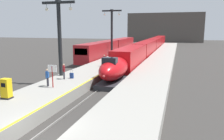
{
  "coord_description": "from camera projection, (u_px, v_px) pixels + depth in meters",
  "views": [
    {
      "loc": [
        7.22,
        -10.19,
        6.46
      ],
      "look_at": [
        -0.0,
        13.92,
        1.8
      ],
      "focal_mm": 35.86,
      "sensor_mm": 36.0,
      "label": 1
    }
  ],
  "objects": [
    {
      "name": "highspeed_train_main",
      "position": [
        150.0,
        46.0,
        57.82
      ],
      "size": [
        2.92,
        76.07,
        3.6
      ],
      "color": "#B20F14",
      "rests_on": "ground"
    },
    {
      "name": "rail_secondary_left",
      "position": [
        87.0,
        64.0,
        41.2
      ],
      "size": [
        0.08,
        110.0,
        0.12
      ],
      "primitive_type": "cube",
      "color": "slate",
      "rests_on": "ground"
    },
    {
      "name": "station_column_far",
      "position": [
        112.0,
        28.0,
        44.8
      ],
      "size": [
        4.0,
        0.68,
        9.17
      ],
      "color": "black",
      "rests_on": "platform_left"
    },
    {
      "name": "station_column_mid",
      "position": [
        59.0,
        31.0,
        25.36
      ],
      "size": [
        4.0,
        0.68,
        8.53
      ],
      "color": "black",
      "rests_on": "platform_left"
    },
    {
      "name": "rolling_suitcase",
      "position": [
        72.0,
        76.0,
        24.7
      ],
      "size": [
        0.4,
        0.22,
        0.98
      ],
      "color": "navy",
      "rests_on": "platform_left"
    },
    {
      "name": "platform_left",
      "position": [
        107.0,
        65.0,
        37.17
      ],
      "size": [
        4.8,
        110.0,
        1.05
      ],
      "primitive_type": "cube",
      "color": "gray",
      "rests_on": "ground"
    },
    {
      "name": "platform_right",
      "position": [
        157.0,
        67.0,
        34.89
      ],
      "size": [
        4.8,
        110.0,
        1.05
      ],
      "primitive_type": "cube",
      "color": "gray",
      "rests_on": "ground"
    },
    {
      "name": "passenger_near_edge",
      "position": [
        64.0,
        70.0,
        24.2
      ],
      "size": [
        0.41,
        0.47,
        1.69
      ],
      "color": "#23232D",
      "rests_on": "platform_left"
    },
    {
      "name": "passenger_far_waiting",
      "position": [
        47.0,
        76.0,
        21.16
      ],
      "size": [
        0.28,
        0.56,
        1.69
      ],
      "color": "#23232D",
      "rests_on": "platform_left"
    },
    {
      "name": "rail_main_left",
      "position": [
        130.0,
        66.0,
        38.92
      ],
      "size": [
        0.08,
        110.0,
        0.12
      ],
      "primitive_type": "cube",
      "color": "slate",
      "rests_on": "ground"
    },
    {
      "name": "terminus_back_wall",
      "position": [
        164.0,
        28.0,
        107.62
      ],
      "size": [
        36.0,
        2.0,
        14.0
      ],
      "primitive_type": "cube",
      "color": "#4C4742",
      "rests_on": "ground"
    },
    {
      "name": "platform_left_safety_stripe",
      "position": [
        121.0,
        62.0,
        36.43
      ],
      "size": [
        0.2,
        107.8,
        0.01
      ],
      "primitive_type": "cube",
      "color": "yellow",
      "rests_on": "platform_left"
    },
    {
      "name": "passenger_mid_platform",
      "position": [
        104.0,
        60.0,
        32.51
      ],
      "size": [
        0.47,
        0.41,
        1.69
      ],
      "color": "#23232D",
      "rests_on": "platform_left"
    },
    {
      "name": "rail_secondary_right",
      "position": [
        95.0,
        64.0,
        40.78
      ],
      "size": [
        0.08,
        110.0,
        0.12
      ],
      "primitive_type": "cube",
      "color": "slate",
      "rests_on": "ground"
    },
    {
      "name": "rail_main_right",
      "position": [
        139.0,
        66.0,
        38.49
      ],
      "size": [
        0.08,
        110.0,
        0.12
      ],
      "primitive_type": "cube",
      "color": "slate",
      "rests_on": "ground"
    },
    {
      "name": "regional_train_adjacent",
      "position": [
        112.0,
        47.0,
        53.68
      ],
      "size": [
        2.85,
        36.6,
        3.8
      ],
      "color": "maroon",
      "rests_on": "ground"
    },
    {
      "name": "departure_info_board",
      "position": [
        52.0,
        72.0,
        20.65
      ],
      "size": [
        0.9,
        0.1,
        2.12
      ],
      "color": "maroon",
      "rests_on": "platform_left"
    },
    {
      "name": "ticket_machine_yellow",
      "position": [
        6.0,
        89.0,
        17.45
      ],
      "size": [
        0.76,
        0.62,
        1.6
      ],
      "color": "yellow",
      "rests_on": "platform_left"
    }
  ]
}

